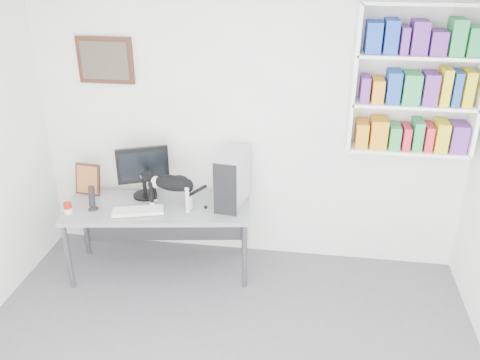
% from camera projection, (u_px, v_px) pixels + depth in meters
% --- Properties ---
extents(room, '(4.01, 4.01, 2.70)m').
position_uv_depth(room, '(201.00, 239.00, 2.88)').
color(room, '#5B5B60').
rests_on(room, ground).
extents(bookshelf, '(1.03, 0.28, 1.24)m').
position_uv_depth(bookshelf, '(416.00, 80.00, 4.13)').
color(bookshelf, white).
rests_on(bookshelf, room).
extents(wall_art, '(0.52, 0.04, 0.42)m').
position_uv_depth(wall_art, '(105.00, 60.00, 4.57)').
color(wall_art, '#492617').
rests_on(wall_art, room).
extents(desk, '(1.74, 0.90, 0.69)m').
position_uv_depth(desk, '(161.00, 238.00, 4.77)').
color(desk, gray).
rests_on(desk, room).
extents(monitor, '(0.53, 0.40, 0.50)m').
position_uv_depth(monitor, '(143.00, 172.00, 4.68)').
color(monitor, black).
rests_on(monitor, desk).
extents(keyboard, '(0.48, 0.29, 0.03)m').
position_uv_depth(keyboard, '(138.00, 211.00, 4.50)').
color(keyboard, white).
rests_on(keyboard, desk).
extents(pc_tower, '(0.27, 0.51, 0.49)m').
position_uv_depth(pc_tower, '(233.00, 178.00, 4.57)').
color(pc_tower, '#A3A2A7').
rests_on(pc_tower, desk).
extents(speaker, '(0.11, 0.11, 0.23)m').
position_uv_depth(speaker, '(92.00, 197.00, 4.51)').
color(speaker, black).
rests_on(speaker, desk).
extents(leaning_print, '(0.26, 0.13, 0.31)m').
position_uv_depth(leaning_print, '(88.00, 179.00, 4.78)').
color(leaning_print, '#492617').
rests_on(leaning_print, desk).
extents(soup_can, '(0.08, 0.08, 0.10)m').
position_uv_depth(soup_can, '(68.00, 208.00, 4.47)').
color(soup_can, '#A3190D').
rests_on(soup_can, desk).
extents(cat, '(0.57, 0.21, 0.34)m').
position_uv_depth(cat, '(172.00, 191.00, 4.50)').
color(cat, black).
rests_on(cat, desk).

